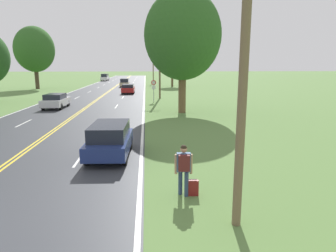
{
  "coord_description": "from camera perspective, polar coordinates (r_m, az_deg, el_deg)",
  "views": [
    {
      "loc": [
        6.24,
        -6.5,
        4.35
      ],
      "look_at": [
        7.3,
        8.01,
        1.37
      ],
      "focal_mm": 32.0,
      "sensor_mm": 36.0,
      "label": 1
    }
  ],
  "objects": [
    {
      "name": "tree_left_verge",
      "position": [
        60.55,
        -24.1,
        13.18
      ],
      "size": [
        7.02,
        7.02,
        11.15
      ],
      "color": "#473828",
      "rests_on": "ground"
    },
    {
      "name": "car_white_suv_distant",
      "position": [
        85.83,
        -11.94,
        9.09
      ],
      "size": [
        1.93,
        4.61,
        1.93
      ],
      "rotation": [
        0.0,
        0.0,
        1.53
      ],
      "color": "black",
      "rests_on": "ground"
    },
    {
      "name": "utility_pole_midground",
      "position": [
        39.61,
        -1.6,
        12.34
      ],
      "size": [
        1.8,
        0.24,
        9.45
      ],
      "color": "brown",
      "rests_on": "ground"
    },
    {
      "name": "car_silver_sedan_mid_near",
      "position": [
        32.61,
        -20.61,
        4.54
      ],
      "size": [
        1.98,
        4.36,
        1.48
      ],
      "rotation": [
        0.0,
        0.0,
        1.56
      ],
      "color": "black",
      "rests_on": "ground"
    },
    {
      "name": "suitcase",
      "position": [
        10.35,
        4.6,
        -11.67
      ],
      "size": [
        0.44,
        0.16,
        0.59
      ],
      "rotation": [
        0.0,
        0.0,
        1.54
      ],
      "color": "maroon",
      "rests_on": "ground"
    },
    {
      "name": "utility_pole_foreground",
      "position": [
        7.85,
        14.12,
        8.57
      ],
      "size": [
        1.8,
        0.24,
        7.67
      ],
      "color": "brown",
      "rests_on": "ground"
    },
    {
      "name": "tree_mid_treeline",
      "position": [
        61.8,
        0.82,
        12.62
      ],
      "size": [
        4.41,
        4.41,
        8.05
      ],
      "color": "brown",
      "rests_on": "ground"
    },
    {
      "name": "utility_pole_far",
      "position": [
        71.71,
        -2.84,
        11.15
      ],
      "size": [
        1.8,
        0.24,
        7.41
      ],
      "color": "brown",
      "rests_on": "ground"
    },
    {
      "name": "tree_far_back",
      "position": [
        27.7,
        2.81,
        16.83
      ],
      "size": [
        6.85,
        6.85,
        10.86
      ],
      "color": "brown",
      "rests_on": "ground"
    },
    {
      "name": "car_dark_blue_hatchback_approaching",
      "position": [
        14.61,
        -11.0,
        -2.45
      ],
      "size": [
        2.03,
        4.2,
        1.61
      ],
      "rotation": [
        0.0,
        0.0,
        -1.61
      ],
      "color": "black",
      "rests_on": "ground"
    },
    {
      "name": "traffic_sign",
      "position": [
        35.74,
        -2.75,
        7.73
      ],
      "size": [
        0.6,
        0.1,
        2.6
      ],
      "color": "gray",
      "rests_on": "ground"
    },
    {
      "name": "hitchhiker_person",
      "position": [
        10.02,
        3.0,
        -7.47
      ],
      "size": [
        0.6,
        0.43,
        1.76
      ],
      "rotation": [
        0.0,
        0.0,
        1.54
      ],
      "color": "navy",
      "rests_on": "ground"
    },
    {
      "name": "car_red_hatchback_mid_far",
      "position": [
        46.78,
        -7.59,
        7.08
      ],
      "size": [
        1.94,
        3.74,
        1.42
      ],
      "rotation": [
        0.0,
        0.0,
        -1.59
      ],
      "color": "black",
      "rests_on": "ground"
    },
    {
      "name": "car_champagne_hatchback_receding",
      "position": [
        61.22,
        -8.24,
        8.18
      ],
      "size": [
        1.79,
        4.13,
        1.65
      ],
      "rotation": [
        0.0,
        0.0,
        -1.57
      ],
      "color": "black",
      "rests_on": "ground"
    }
  ]
}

